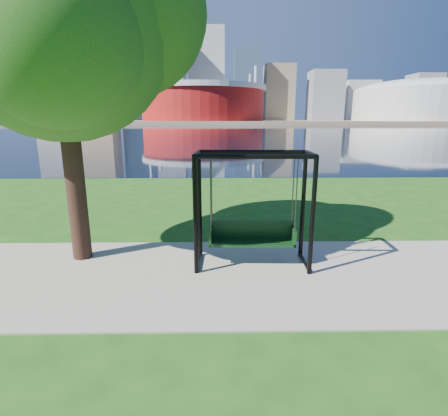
{
  "coord_description": "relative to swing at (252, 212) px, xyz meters",
  "views": [
    {
      "loc": [
        -0.14,
        -7.21,
        3.18
      ],
      "look_at": [
        -0.01,
        0.0,
        1.34
      ],
      "focal_mm": 28.0,
      "sensor_mm": 36.0,
      "label": 1
    }
  ],
  "objects": [
    {
      "name": "river",
      "position": [
        -0.6,
        101.92,
        -1.21
      ],
      "size": [
        900.0,
        180.0,
        0.02
      ],
      "primitive_type": "cube",
      "color": "black",
      "rests_on": "ground"
    },
    {
      "name": "swing",
      "position": [
        0.0,
        0.0,
        0.0
      ],
      "size": [
        2.5,
        1.15,
        2.52
      ],
      "rotation": [
        0.0,
        0.0,
        -0.04
      ],
      "color": "black",
      "rests_on": "ground"
    },
    {
      "name": "far_bank",
      "position": [
        -0.6,
        305.92,
        -0.22
      ],
      "size": [
        900.0,
        228.0,
        2.0
      ],
      "primitive_type": "cube",
      "color": "#937F60",
      "rests_on": "ground"
    },
    {
      "name": "park_tree",
      "position": [
        -3.98,
        0.5,
        3.91
      ],
      "size": [
        5.94,
        5.37,
        7.38
      ],
      "color": "black",
      "rests_on": "ground"
    },
    {
      "name": "stadium",
      "position": [
        -10.6,
        234.92,
        13.01
      ],
      "size": [
        83.0,
        83.0,
        32.0
      ],
      "color": "maroon",
      "rests_on": "far_bank"
    },
    {
      "name": "arena",
      "position": [
        134.4,
        234.92,
        14.65
      ],
      "size": [
        84.0,
        84.0,
        26.56
      ],
      "color": "beige",
      "rests_on": "far_bank"
    },
    {
      "name": "skyline",
      "position": [
        -4.87,
        319.31,
        34.67
      ],
      "size": [
        392.0,
        66.0,
        96.5
      ],
      "color": "gray",
      "rests_on": "far_bank"
    },
    {
      "name": "ground",
      "position": [
        -0.6,
        -0.08,
        -1.22
      ],
      "size": [
        900.0,
        900.0,
        0.0
      ],
      "primitive_type": "plane",
      "color": "#1E5114",
      "rests_on": "ground"
    },
    {
      "name": "path",
      "position": [
        -0.6,
        -0.58,
        -1.21
      ],
      "size": [
        120.0,
        4.0,
        0.03
      ],
      "primitive_type": "cube",
      "color": "#9E937F",
      "rests_on": "ground"
    }
  ]
}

